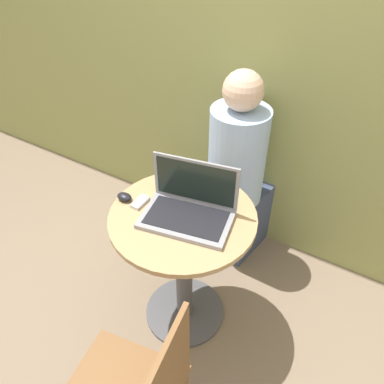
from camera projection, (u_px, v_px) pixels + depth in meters
name	position (u px, v px, depth m)	size (l,w,h in m)	color
ground_plane	(185.00, 312.00, 2.09)	(12.00, 12.00, 0.00)	#7F6B56
back_wall	(269.00, 32.00, 1.80)	(7.00, 0.05, 2.60)	#939956
round_table	(184.00, 252.00, 1.78)	(0.65, 0.65, 0.74)	#4C4C51
laptop	(189.00, 207.00, 1.59)	(0.42, 0.31, 0.24)	gray
cell_phone	(140.00, 202.00, 1.67)	(0.05, 0.09, 0.02)	silver
computer_mouse	(124.00, 197.00, 1.69)	(0.07, 0.05, 0.03)	black
person_seated	(239.00, 182.00, 2.18)	(0.36, 0.50, 1.19)	#3D4766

